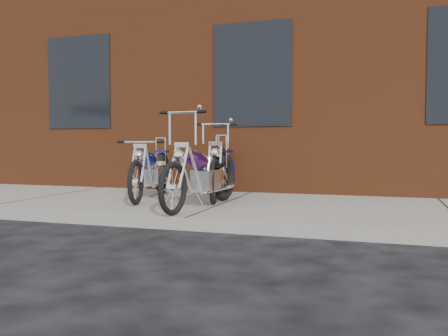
% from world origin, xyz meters
% --- Properties ---
extents(ground, '(120.00, 120.00, 0.00)m').
position_xyz_m(ground, '(0.00, 0.00, 0.00)').
color(ground, black).
rests_on(ground, ground).
extents(sidewalk, '(22.00, 3.00, 0.15)m').
position_xyz_m(sidewalk, '(0.00, 1.50, 0.07)').
color(sidewalk, gray).
rests_on(sidewalk, ground).
extents(building_brick, '(22.00, 10.00, 8.00)m').
position_xyz_m(building_brick, '(0.00, 8.00, 4.00)').
color(building_brick, brown).
rests_on(building_brick, ground).
extents(chopper_purple, '(0.55, 2.25, 1.26)m').
position_xyz_m(chopper_purple, '(-0.14, 0.97, 0.56)').
color(chopper_purple, black).
rests_on(chopper_purple, sidewalk).
extents(chopper_blue, '(0.66, 2.16, 0.95)m').
position_xyz_m(chopper_blue, '(-1.26, 1.66, 0.54)').
color(chopper_blue, black).
rests_on(chopper_blue, sidewalk).
extents(chopper_third, '(0.72, 2.24, 1.16)m').
position_xyz_m(chopper_third, '(-0.28, 2.09, 0.56)').
color(chopper_third, black).
rests_on(chopper_third, sidewalk).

